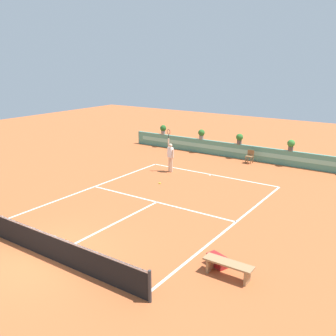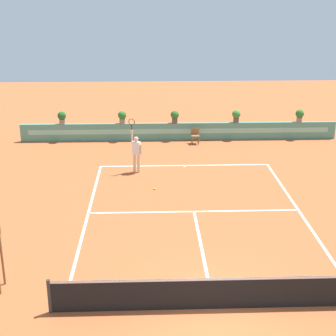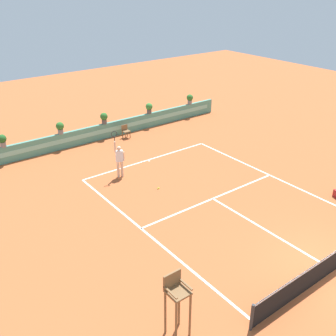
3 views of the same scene
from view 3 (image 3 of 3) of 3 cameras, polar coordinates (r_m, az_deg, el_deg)
The scene contains 14 objects.
ground_plane at distance 18.85m, azimuth 7.29°, elevation -4.88°, with size 60.00×60.00×0.00m, color #B2562D.
court_lines at distance 19.29m, azimuth 5.81°, elevation -4.01°, with size 8.32×11.94×0.01m.
net at distance 15.67m, azimuth 23.04°, elevation -11.94°, with size 8.92×0.10×1.00m.
back_wall_barrier at distance 26.27m, azimuth -8.53°, elevation 5.42°, with size 18.00×0.21×1.00m.
umpire_chair at distance 11.85m, azimuth 1.22°, elevation -18.23°, with size 0.60×0.60×2.14m.
ball_kid_chair at distance 26.07m, azimuth -6.11°, elevation 5.35°, with size 0.44×0.44×0.85m.
tennis_player at distance 20.68m, azimuth -7.00°, elevation 1.35°, with size 0.60×0.32×2.58m.
tennis_ball_near_baseline at distance 19.83m, azimuth -1.33°, elevation -2.88°, with size 0.07×0.07×0.07m, color #CCE033.
tennis_ball_mid_court at distance 19.79m, azimuth -1.45°, elevation -2.96°, with size 0.07×0.07×0.07m, color #CCE033.
potted_plant_right at distance 27.57m, azimuth -2.73°, elevation 8.67°, with size 0.48×0.48×0.72m.
potted_plant_centre at distance 25.85m, azimuth -9.18°, elevation 7.18°, with size 0.48×0.48×0.72m.
potted_plant_far_right at distance 29.68m, azimuth 3.15°, elevation 9.93°, with size 0.48×0.48×0.72m.
potted_plant_far_left at distance 23.77m, azimuth -22.72°, elevation 3.74°, with size 0.48×0.48×0.72m.
potted_plant_left at distance 24.70m, azimuth -15.25°, elevation 5.68°, with size 0.48×0.48×0.72m.
Camera 3 is at (-11.57, -5.37, 9.61)m, focal length 42.44 mm.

